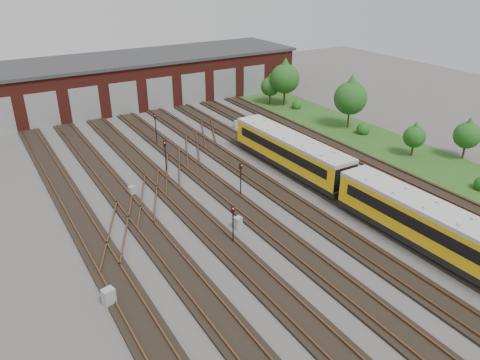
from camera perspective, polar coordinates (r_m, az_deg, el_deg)
ground at (r=36.57m, az=6.65°, el=-5.51°), size 120.00×120.00×0.00m
track_network at (r=36.83m, az=5.89°, el=-5.04°), size 30.40×70.00×0.33m
maintenance_shed at (r=69.18m, az=-14.04°, el=11.71°), size 51.00×12.50×6.35m
grass_verge at (r=55.11m, az=16.20°, el=4.56°), size 8.00×55.00×0.05m
metro_train at (r=35.19m, az=21.97°, el=-5.09°), size 3.00×47.06×3.10m
signal_mast_0 at (r=33.17m, az=-0.86°, el=-4.90°), size 0.26×0.25×3.05m
signal_mast_1 at (r=51.74m, az=-10.25°, el=6.54°), size 0.30×0.28×3.65m
signal_mast_2 at (r=44.66m, az=-9.09°, el=3.32°), size 0.31×0.30×3.33m
signal_mast_3 at (r=39.83m, az=0.09°, el=0.56°), size 0.28×0.26×3.05m
relay_cabinet_0 at (r=29.50m, az=-15.70°, el=-13.58°), size 0.81×0.73×1.15m
relay_cabinet_1 at (r=41.64m, az=-13.03°, el=-1.30°), size 0.63×0.57×0.88m
relay_cabinet_2 at (r=35.73m, az=-0.26°, el=-5.23°), size 0.66×0.59×0.95m
relay_cabinet_3 at (r=54.85m, az=2.42°, el=6.04°), size 0.73×0.64×1.08m
relay_cabinet_4 at (r=57.31m, az=-0.42°, el=6.83°), size 0.64×0.58×0.90m
tree_0 at (r=65.78m, az=5.52°, el=12.60°), size 4.01×4.01×6.64m
tree_1 at (r=66.76m, az=3.71°, el=11.56°), size 2.63×2.63×4.37m
tree_2 at (r=57.67m, az=13.36°, el=10.15°), size 3.93×3.93×6.52m
tree_3 at (r=51.32m, az=20.54°, el=5.25°), size 2.27×2.27×3.76m
tree_4 at (r=52.52m, az=26.03°, el=5.26°), size 2.71×2.71×4.49m
bush_1 at (r=56.91m, az=14.80°, el=6.17°), size 1.53×1.53×1.53m
bush_2 at (r=65.31m, az=6.93°, el=9.17°), size 1.30×1.30×1.30m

